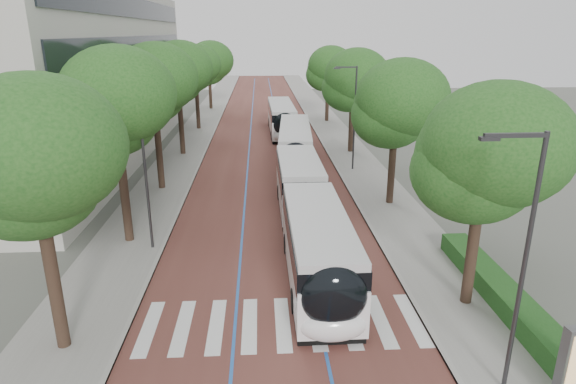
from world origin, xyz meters
name	(u,v)px	position (x,y,z in m)	size (l,w,h in m)	color
ground	(278,340)	(0.00, 0.00, 0.00)	(160.00, 160.00, 0.00)	#51544C
road	(265,128)	(0.00, 40.00, 0.01)	(11.00, 140.00, 0.02)	#562C26
sidewalk_left	(199,129)	(-7.50, 40.00, 0.06)	(4.00, 140.00, 0.12)	gray
sidewalk_right	(330,127)	(7.50, 40.00, 0.06)	(4.00, 140.00, 0.12)	gray
kerb_left	(216,128)	(-5.60, 40.00, 0.06)	(0.20, 140.00, 0.14)	gray
kerb_right	(313,127)	(5.60, 40.00, 0.06)	(0.20, 140.00, 0.14)	gray
zebra_crossing	(283,323)	(0.20, 1.00, 0.03)	(10.55, 3.60, 0.01)	silver
lane_line_left	(251,128)	(-1.60, 40.00, 0.02)	(0.12, 126.00, 0.01)	#235BB1
lane_line_right	(279,128)	(1.60, 40.00, 0.02)	(0.12, 126.00, 0.01)	#235BB1
office_building	(34,76)	(-19.47, 28.00, 7.00)	(18.11, 40.00, 14.00)	#B4B2A7
hedge	(526,319)	(9.10, 0.00, 0.52)	(1.20, 14.00, 0.80)	#1A4417
streetlight_near	(521,249)	(6.62, -3.00, 4.82)	(1.82, 0.20, 8.00)	#303032
streetlight_far	(353,110)	(6.62, 22.00, 4.82)	(1.82, 0.20, 8.00)	#303032
lamp_post_left	(145,171)	(-6.10, 8.00, 4.12)	(0.14, 0.14, 8.00)	#303032
trees_left	(177,79)	(-7.50, 27.70, 6.68)	(6.37, 60.83, 9.43)	black
trees_right	(367,92)	(7.70, 22.26, 6.14)	(5.73, 47.46, 8.69)	black
lead_bus	(309,217)	(1.85, 7.89, 1.63)	(2.61, 18.41, 3.20)	black
bus_queued_0	(295,146)	(2.31, 23.82, 1.62)	(3.31, 12.53, 3.20)	white
bus_queued_1	(282,119)	(1.80, 36.94, 1.62)	(2.72, 12.44, 3.20)	white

